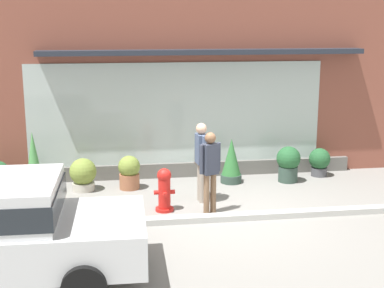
% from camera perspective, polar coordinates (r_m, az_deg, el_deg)
% --- Properties ---
extents(ground_plane, '(60.00, 60.00, 0.00)m').
position_cam_1_polar(ground_plane, '(11.02, 3.70, -7.53)').
color(ground_plane, gray).
extents(curb_strip, '(14.00, 0.24, 0.12)m').
position_cam_1_polar(curb_strip, '(10.82, 3.93, -7.60)').
color(curb_strip, '#B2B2AD').
rests_on(curb_strip, ground_plane).
extents(storefront, '(14.00, 0.81, 5.09)m').
position_cam_1_polar(storefront, '(13.53, 0.96, 7.13)').
color(storefront, brown).
rests_on(storefront, ground_plane).
extents(fire_hydrant, '(0.43, 0.40, 0.90)m').
position_cam_1_polar(fire_hydrant, '(11.19, -2.90, -4.74)').
color(fire_hydrant, red).
rests_on(fire_hydrant, ground_plane).
extents(pedestrian_with_handbag, '(0.24, 0.68, 1.72)m').
position_cam_1_polar(pedestrian_with_handbag, '(11.62, 0.94, -1.24)').
color(pedestrian_with_handbag, '#9E9384').
rests_on(pedestrian_with_handbag, ground_plane).
extents(pedestrian_passerby, '(0.45, 0.30, 1.67)m').
position_cam_1_polar(pedestrian_passerby, '(10.90, 1.90, -2.35)').
color(pedestrian_passerby, brown).
rests_on(pedestrian_passerby, ground_plane).
extents(potted_plant_window_center, '(0.51, 0.51, 1.08)m').
position_cam_1_polar(potted_plant_window_center, '(13.12, 4.12, -1.82)').
color(potted_plant_window_center, '#33473D').
rests_on(potted_plant_window_center, ground_plane).
extents(potted_plant_near_hydrant, '(0.53, 0.53, 0.71)m').
position_cam_1_polar(potted_plant_near_hydrant, '(14.05, 13.14, -1.74)').
color(potted_plant_near_hydrant, '#4C4C51').
rests_on(potted_plant_near_hydrant, ground_plane).
extents(potted_plant_corner_tall, '(0.58, 0.58, 0.87)m').
position_cam_1_polar(potted_plant_corner_tall, '(13.38, 10.00, -1.93)').
color(potted_plant_corner_tall, '#33473D').
rests_on(potted_plant_corner_tall, ground_plane).
extents(potted_plant_window_left, '(0.37, 0.37, 1.36)m').
position_cam_1_polar(potted_plant_window_left, '(13.01, -16.17, -1.84)').
color(potted_plant_window_left, '#33473D').
rests_on(potted_plant_window_left, ground_plane).
extents(potted_plant_trailing_edge, '(0.51, 0.51, 0.78)m').
position_cam_1_polar(potted_plant_trailing_edge, '(12.72, -6.56, -2.90)').
color(potted_plant_trailing_edge, '#9E6042').
rests_on(potted_plant_trailing_edge, ground_plane).
extents(potted_plant_window_right, '(0.61, 0.61, 0.75)m').
position_cam_1_polar(potted_plant_window_right, '(12.76, -11.28, -3.09)').
color(potted_plant_window_right, '#B7B2A3').
rests_on(potted_plant_window_right, ground_plane).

